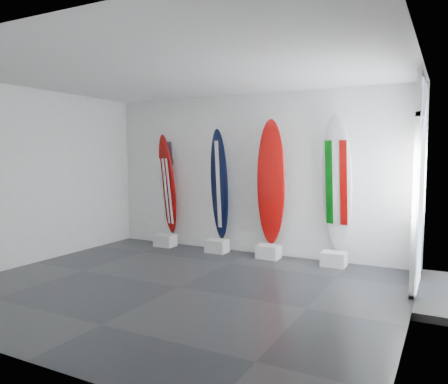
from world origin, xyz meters
The scene contains 16 objects.
floor centered at (0.00, 0.00, 0.00)m, with size 6.00×6.00×0.00m, color black.
ceiling centered at (0.00, 0.00, 3.00)m, with size 6.00×6.00×0.00m, color white.
wall_back centered at (0.00, 2.50, 1.50)m, with size 6.00×6.00×0.00m, color silver.
wall_front centered at (0.00, -2.50, 1.50)m, with size 6.00×6.00×0.00m, color silver.
wall_left centered at (-3.00, 0.00, 1.50)m, with size 5.00×5.00×0.00m, color silver.
wall_right centered at (3.00, 0.00, 1.50)m, with size 5.00×5.00×0.00m, color silver.
display_block_usa centered at (-1.78, 2.18, 0.12)m, with size 0.40×0.30×0.24m, color silver.
surfboard_usa centered at (-1.78, 2.28, 1.26)m, with size 0.46×0.08×2.05m, color #910806.
display_block_navy centered at (-0.58, 2.18, 0.12)m, with size 0.40×0.30×0.24m, color silver.
surfboard_navy centered at (-0.58, 2.28, 1.30)m, with size 0.48×0.08×2.12m, color black.
display_block_swiss centered at (0.48, 2.18, 0.12)m, with size 0.40×0.30×0.24m, color silver.
surfboard_swiss centered at (0.48, 2.28, 1.37)m, with size 0.51×0.08×2.26m, color #910806.
display_block_italy centered at (1.66, 2.18, 0.12)m, with size 0.40×0.30×0.24m, color silver.
surfboard_italy centered at (1.66, 2.28, 1.40)m, with size 0.53×0.08×2.32m, color silver.
wall_outlet centered at (-2.45, 2.48, 0.35)m, with size 0.09×0.02×0.13m, color silver.
glass_door centered at (2.97, 1.55, 1.43)m, with size 0.12×1.16×2.85m, color white, non-canonical shape.
Camera 1 is at (3.35, -5.02, 1.87)m, focal length 34.85 mm.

